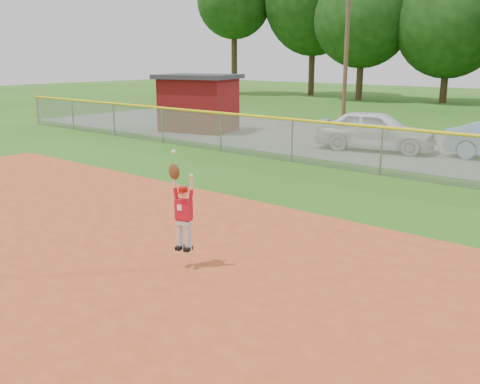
% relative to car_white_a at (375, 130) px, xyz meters
% --- Properties ---
extents(ground, '(120.00, 120.00, 0.00)m').
position_rel_car_white_a_xyz_m(ground, '(2.14, -14.00, -0.81)').
color(ground, '#295D15').
rests_on(ground, ground).
extents(parking_strip, '(44.00, 10.00, 0.03)m').
position_rel_car_white_a_xyz_m(parking_strip, '(2.14, 2.00, -0.79)').
color(parking_strip, slate).
rests_on(parking_strip, ground).
extents(car_white_a, '(4.87, 2.85, 1.56)m').
position_rel_car_white_a_xyz_m(car_white_a, '(0.00, 0.00, 0.00)').
color(car_white_a, white).
rests_on(car_white_a, parking_strip).
extents(utility_shed, '(4.30, 3.72, 2.76)m').
position_rel_car_white_a_xyz_m(utility_shed, '(-9.24, -0.34, 0.60)').
color(utility_shed, '#5E0D0D').
rests_on(utility_shed, ground).
extents(outfield_fence, '(40.06, 0.10, 1.55)m').
position_rel_car_white_a_xyz_m(outfield_fence, '(2.14, -4.00, 0.07)').
color(outfield_fence, gray).
rests_on(outfield_fence, ground).
extents(ballplayer, '(0.50, 0.26, 1.74)m').
position_rel_car_white_a_xyz_m(ballplayer, '(2.88, -13.26, 0.30)').
color(ballplayer, silver).
rests_on(ballplayer, ground).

